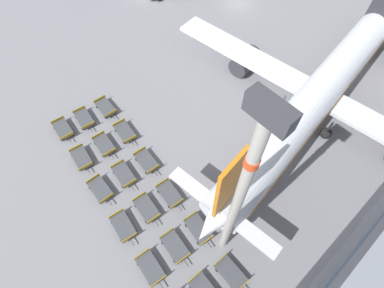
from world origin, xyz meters
name	(u,v)px	position (x,y,z in m)	size (l,w,h in m)	color
ground_plane	(238,4)	(0.00, 0.00, 0.00)	(500.00, 500.00, 0.00)	gray
airplane	(326,86)	(19.57, -7.64, 3.26)	(37.84, 43.52, 12.18)	silver
baggage_dolly_row_near_col_a	(63,129)	(3.17, -31.30, 0.47)	(3.49, 1.82, 0.92)	#424449
baggage_dolly_row_near_col_b	(82,158)	(7.67, -31.71, 0.47)	(3.51, 1.88, 0.92)	#424449
baggage_dolly_row_near_col_c	(100,189)	(11.91, -32.17, 0.47)	(3.46, 1.69, 0.92)	#424449
baggage_dolly_row_near_col_d	(123,226)	(16.36, -32.63, 0.47)	(3.51, 1.89, 0.92)	#424449
baggage_dolly_row_near_col_e	(151,268)	(20.79, -32.97, 0.47)	(3.49, 1.82, 0.92)	#424449
baggage_dolly_row_mid_a_col_a	(84,119)	(3.49, -28.83, 0.47)	(3.51, 1.88, 0.92)	#424449
baggage_dolly_row_mid_a_col_b	(104,145)	(7.89, -29.07, 0.47)	(3.49, 1.81, 0.92)	#424449
baggage_dolly_row_mid_a_col_c	(124,175)	(12.14, -29.56, 0.47)	(3.50, 1.84, 0.92)	#424449
baggage_dolly_row_mid_a_col_d	(147,208)	(16.44, -30.02, 0.47)	(3.49, 1.82, 0.92)	#424449
baggage_dolly_row_mid_a_col_e	(175,246)	(20.84, -30.30, 0.47)	(3.50, 1.82, 0.92)	#424449
baggage_dolly_row_mid_b_col_a	(106,108)	(3.77, -26.16, 0.47)	(3.47, 1.74, 0.92)	#424449
baggage_dolly_row_mid_b_col_b	(125,132)	(8.02, -26.50, 0.47)	(3.50, 1.85, 0.92)	#424449
baggage_dolly_row_mid_b_col_c	(147,161)	(12.44, -26.97, 0.47)	(3.49, 1.79, 0.92)	#424449
baggage_dolly_row_mid_b_col_d	(170,194)	(16.78, -27.51, 0.47)	(3.50, 1.83, 0.92)	#424449
baggage_dolly_row_mid_b_col_e	(199,229)	(21.09, -27.73, 0.47)	(3.51, 1.88, 0.92)	#424449
baggage_dolly_row_mid_b_col_f	(231,273)	(25.63, -28.25, 0.47)	(3.45, 1.68, 0.92)	#424449
apron_light_mast	(239,197)	(23.37, -26.84, 10.83)	(2.00, 0.76, 19.47)	#ADA89E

